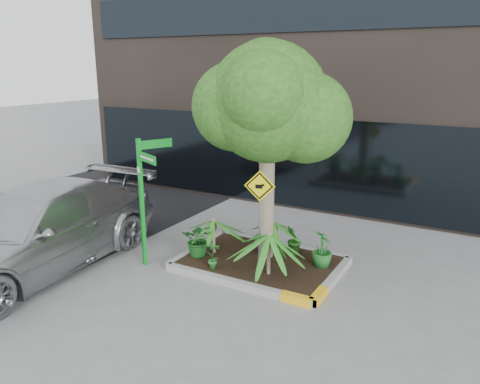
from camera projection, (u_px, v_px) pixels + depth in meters
The scene contains 14 objects.
ground at pixel (245, 270), 9.79m from camera, with size 80.00×80.00×0.00m, color gray.
asphalt_road at pixel (38, 220), 12.86m from camera, with size 7.00×80.00×0.01m, color black.
planter at pixel (261, 263), 9.88m from camera, with size 3.35×2.36×0.15m.
tree at pixel (268, 102), 9.29m from camera, with size 3.13×2.77×4.69m.
palm_front at pixel (269, 234), 9.04m from camera, with size 1.00×1.00×1.11m.
palm_left at pixel (213, 221), 10.11m from camera, with size 0.88×0.88×0.98m.
palm_back at pixel (273, 222), 10.12m from camera, with size 0.85×0.85×0.94m.
parked_car at pixel (36, 230), 9.63m from camera, with size 2.38×5.85×1.70m, color #B6B7BC.
shrub_a at pixel (199, 239), 10.02m from camera, with size 0.68×0.68×0.75m, color #17511A.
shrub_b at pixel (322, 249), 9.50m from camera, with size 0.41×0.41×0.74m, color #1D6323.
shrub_c at pixel (213, 255), 9.42m from camera, with size 0.31×0.31×0.59m, color #237128.
shrub_d at pixel (294, 240), 10.09m from camera, with size 0.37×0.37×0.68m, color #1D5719.
street_sign_post at pixel (144, 189), 9.59m from camera, with size 0.74×1.01×2.72m.
cattle_sign at pixel (260, 203), 9.22m from camera, with size 0.60×0.20×2.02m.
Camera 1 is at (4.32, -7.91, 4.15)m, focal length 35.00 mm.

